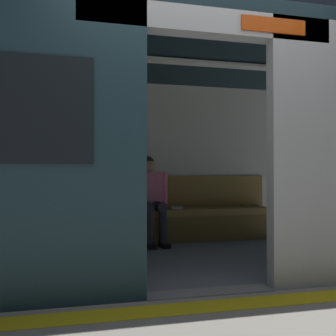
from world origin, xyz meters
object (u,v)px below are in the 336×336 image
person_seated (149,193)px  bench_seat (153,217)px  grab_pole_door (144,154)px  book (177,208)px  train_car (165,117)px  handbag (121,203)px

person_seated → bench_seat: bearing=-137.2°
bench_seat → person_seated: bearing=42.8°
person_seated → grab_pole_door: size_ratio=0.53×
bench_seat → book: size_ratio=15.45×
person_seated → book: person_seated is taller
train_car → bench_seat: bearing=-94.1°
book → grab_pole_door: 2.18m
grab_pole_door → book: bearing=-113.0°
handbag → grab_pole_door: (0.04, 1.95, 0.57)m
bench_seat → handbag: handbag is taller
book → grab_pole_door: grab_pole_door is taller
grab_pole_door → handbag: bearing=-91.2°
handbag → grab_pole_door: size_ratio=0.12×
train_car → book: bearing=-111.7°
book → grab_pole_door: size_ratio=0.10×
train_car → person_seated: 1.33m
train_car → book: 1.60m
bench_seat → book: (-0.36, -0.04, 0.12)m
person_seated → train_car: bearing=89.0°
grab_pole_door → train_car: bearing=-114.6°
train_car → person_seated: train_car is taller
person_seated → book: bearing=-167.4°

